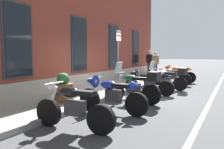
{
  "coord_description": "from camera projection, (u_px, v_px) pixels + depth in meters",
  "views": [
    {
      "loc": [
        -8.94,
        -3.89,
        1.64
      ],
      "look_at": [
        -0.43,
        0.58,
        0.81
      ],
      "focal_mm": 37.44,
      "sensor_mm": 36.0,
      "label": 1
    }
  ],
  "objects": [
    {
      "name": "motorcycle_blue_sport",
      "position": [
        109.0,
        93.0,
        6.51
      ],
      "size": [
        0.62,
        2.17,
        1.04
      ],
      "color": "black",
      "rests_on": "ground_plane"
    },
    {
      "name": "motorcycle_silver_touring",
      "position": [
        167.0,
        78.0,
        10.77
      ],
      "size": [
        0.73,
        2.13,
        1.32
      ],
      "color": "black",
      "rests_on": "ground_plane"
    },
    {
      "name": "motorcycle_black_sport",
      "position": [
        147.0,
        81.0,
        9.43
      ],
      "size": [
        0.62,
        2.07,
        1.02
      ],
      "color": "black",
      "rests_on": "ground_plane"
    },
    {
      "name": "barrel_planter",
      "position": [
        63.0,
        90.0,
        7.35
      ],
      "size": [
        0.68,
        0.68,
        0.92
      ],
      "color": "brown",
      "rests_on": "sidewalk"
    },
    {
      "name": "brick_pub_facade",
      "position": [
        28.0,
        15.0,
        12.18
      ],
      "size": [
        20.88,
        6.56,
        7.43
      ],
      "color": "brown",
      "rests_on": "ground_plane"
    },
    {
      "name": "pedestrian_dark_jacket",
      "position": [
        149.0,
        61.0,
        17.79
      ],
      "size": [
        0.33,
        0.65,
        1.75
      ],
      "color": "#38332D",
      "rests_on": "sidewalk"
    },
    {
      "name": "ground_plane",
      "position": [
        129.0,
        93.0,
        9.83
      ],
      "size": [
        140.0,
        140.0,
        0.0
      ],
      "primitive_type": "plane",
      "color": "#38383A"
    },
    {
      "name": "motorcycle_orange_sport",
      "position": [
        176.0,
        73.0,
        13.64
      ],
      "size": [
        0.63,
        2.11,
        1.02
      ],
      "color": "black",
      "rests_on": "ground_plane"
    },
    {
      "name": "pedestrian_tan_coat",
      "position": [
        155.0,
        62.0,
        16.84
      ],
      "size": [
        0.28,
        0.58,
        1.65
      ],
      "color": "#2D3351",
      "rests_on": "sidewalk"
    },
    {
      "name": "motorcycle_black_naked",
      "position": [
        73.0,
        108.0,
        5.02
      ],
      "size": [
        0.62,
        2.0,
        1.02
      ],
      "color": "black",
      "rests_on": "ground_plane"
    },
    {
      "name": "parking_sign",
      "position": [
        118.0,
        51.0,
        9.83
      ],
      "size": [
        0.36,
        0.07,
        2.52
      ],
      "color": "#4C4C51",
      "rests_on": "sidewalk"
    },
    {
      "name": "motorcycle_green_touring",
      "position": [
        135.0,
        86.0,
        7.82
      ],
      "size": [
        0.65,
        2.03,
        1.38
      ],
      "color": "black",
      "rests_on": "ground_plane"
    },
    {
      "name": "sidewalk",
      "position": [
        103.0,
        89.0,
        10.41
      ],
      "size": [
        26.88,
        2.54,
        0.15
      ],
      "primitive_type": "cube",
      "color": "gray",
      "rests_on": "ground_plane"
    },
    {
      "name": "lane_stripe",
      "position": [
        211.0,
        100.0,
        8.35
      ],
      "size": [
        26.88,
        0.12,
        0.01
      ],
      "primitive_type": "cube",
      "color": "silver",
      "rests_on": "ground_plane"
    },
    {
      "name": "motorcycle_grey_naked",
      "position": [
        171.0,
        77.0,
        12.23
      ],
      "size": [
        0.62,
        2.01,
        0.93
      ],
      "color": "black",
      "rests_on": "ground_plane"
    }
  ]
}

